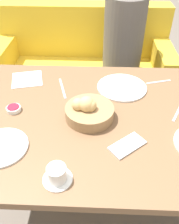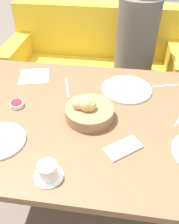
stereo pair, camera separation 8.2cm
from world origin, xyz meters
name	(u,v)px [view 2 (the right image)]	position (x,y,z in m)	size (l,w,h in m)	color
ground_plane	(102,202)	(0.00, 0.00, 0.00)	(10.00, 10.00, 0.00)	#6B6056
dining_table	(107,130)	(0.00, 0.00, 0.66)	(1.47, 0.91, 0.75)	brown
couch	(95,74)	(-0.19, 1.09, 0.32)	(1.50, 0.70, 0.89)	gold
seated_person	(133,64)	(0.14, 0.94, 0.54)	(0.31, 0.40, 1.24)	#23232D
bread_basket	(89,111)	(-0.09, -0.02, 0.79)	(0.22, 0.22, 0.11)	#99754C
plate_near_left	(0,141)	(-0.42, -0.22, 0.76)	(0.21, 0.21, 0.01)	white
plate_far_center	(126,89)	(0.08, 0.23, 0.76)	(0.26, 0.26, 0.01)	white
coffee_cup	(48,172)	(-0.18, -0.36, 0.78)	(0.11, 0.11, 0.06)	white
jam_bowl_berry	(17,104)	(-0.44, 0.01, 0.77)	(0.07, 0.07, 0.02)	white
knife_silver	(67,87)	(-0.24, 0.21, 0.75)	(0.06, 0.19, 0.00)	#B7B7BC
spoon_coffee	(165,86)	(0.29, 0.30, 0.75)	(0.14, 0.05, 0.00)	#B7B7BC
napkin	(34,76)	(-0.45, 0.29, 0.76)	(0.20, 0.20, 0.00)	white
cell_phone	(123,148)	(0.08, -0.19, 0.76)	(0.16, 0.15, 0.01)	silver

